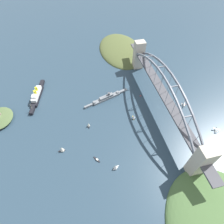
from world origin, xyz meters
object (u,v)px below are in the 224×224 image
Objects in this scene: ocean_liner at (37,95)px; harbor_arch_bridge at (162,94)px; small_boat_1 at (62,149)px; small_boat_4 at (89,125)px; seaplane_second_in_formation at (216,130)px; naval_cruiser at (107,98)px; small_boat_0 at (97,160)px; seaplane_taxiing_near_bridge at (184,105)px; small_boat_2 at (115,167)px; small_boat_3 at (134,117)px; channel_marker_buoy at (141,95)px.

harbor_arch_bridge is at bearing -109.39° from ocean_liner.
harbor_arch_bridge is at bearing -74.05° from small_boat_1.
harbor_arch_bridge is 123.72m from small_boat_4.
small_boat_1 is 1.20× the size of small_boat_4.
naval_cruiser is at bearing 55.02° from seaplane_second_in_formation.
small_boat_0 is at bearing -150.00° from ocean_liner.
harbor_arch_bridge reaches higher than seaplane_second_in_formation.
small_boat_1 reaches higher than seaplane_taxiing_near_bridge.
harbor_arch_bridge is 29.38× the size of small_boat_2.
small_boat_1 reaches higher than small_boat_4.
small_boat_3 reaches higher than small_boat_4.
small_boat_1 is 1.10× the size of small_boat_3.
small_boat_3 is at bearing 66.14° from seaplane_second_in_formation.
ocean_liner is at bearing 70.61° from harbor_arch_bridge.
naval_cruiser reaches higher than ocean_liner.
seaplane_taxiing_near_bridge is 0.93× the size of seaplane_second_in_formation.
channel_marker_buoy is at bearing -102.24° from ocean_liner.
small_boat_0 is 50.65m from small_boat_1.
harbor_arch_bridge is 3.56× the size of ocean_liner.
seaplane_taxiing_near_bridge is at bearing -120.93° from channel_marker_buoy.
channel_marker_buoy is at bearing -32.29° from small_boat_2.
naval_cruiser is at bearing 31.87° from small_boat_3.
harbor_arch_bridge is 3.57× the size of naval_cruiser.
small_boat_4 is at bearing 74.45° from seaplane_second_in_formation.
seaplane_taxiing_near_bridge is 1.09× the size of small_boat_4.
naval_cruiser is at bearing 64.88° from harbor_arch_bridge.
ocean_liner is 8.25× the size of seaplane_second_in_formation.
small_boat_0 is at bearing 120.95° from harbor_arch_bridge.
harbor_arch_bridge reaches higher than ocean_liner.
small_boat_4 is at bearing 92.24° from seaplane_taxiing_near_bridge.
small_boat_1 reaches higher than small_boat_2.
small_boat_2 is at bearing -128.82° from small_boat_0.
ocean_liner reaches higher than seaplane_second_in_formation.
small_boat_4 reaches higher than small_boat_0.
harbor_arch_bridge is at bearing -115.12° from naval_cruiser.
seaplane_second_in_formation reaches higher than channel_marker_buoy.
small_boat_2 is 3.59× the size of channel_marker_buoy.
seaplane_second_in_formation is (-102.75, -146.87, -0.92)m from naval_cruiser.
harbor_arch_bridge is at bearing 81.01° from seaplane_taxiing_near_bridge.
harbor_arch_bridge is at bearing -83.78° from small_boat_4.
small_boat_1 is at bearing 61.38° from small_boat_0.
small_boat_2 is (-17.18, -21.36, 3.85)m from small_boat_0.
small_boat_2 is at bearing 173.08° from naval_cruiser.
ocean_liner is 171.87m from small_boat_3.
small_boat_1 reaches higher than small_boat_0.
small_boat_4 is at bearing 2.64° from small_boat_0.
seaplane_second_in_formation is at bearing -124.98° from naval_cruiser.
harbor_arch_bridge is at bearing -59.05° from small_boat_0.
seaplane_second_in_formation is at bearing -157.95° from seaplane_taxiing_near_bridge.
small_boat_1 is at bearing 100.94° from seaplane_taxiing_near_bridge.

